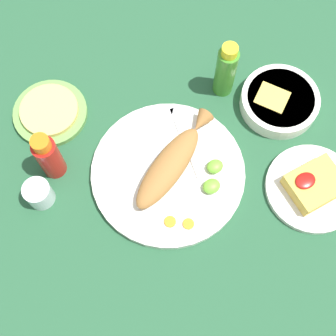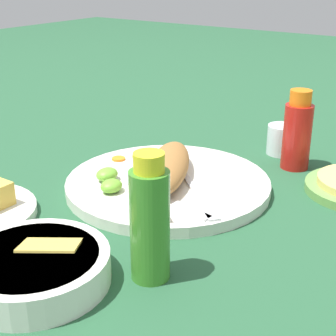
{
  "view_description": "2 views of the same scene",
  "coord_description": "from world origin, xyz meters",
  "px_view_note": "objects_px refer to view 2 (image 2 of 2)",
  "views": [
    {
      "loc": [
        0.18,
        0.33,
        0.98
      ],
      "look_at": [
        0.0,
        0.0,
        0.04
      ],
      "focal_mm": 50.0,
      "sensor_mm": 36.0,
      "label": 1
    },
    {
      "loc": [
        -0.65,
        -0.46,
        0.36
      ],
      "look_at": [
        0.0,
        0.0,
        0.04
      ],
      "focal_mm": 55.0,
      "sensor_mm": 36.0,
      "label": 2
    }
  ],
  "objects_px": {
    "fried_fish": "(167,170)",
    "guacamole_bowl": "(34,267)",
    "fork_far": "(170,201)",
    "hot_sauce_bottle_red": "(297,133)",
    "fork_near": "(199,197)",
    "salt_cup": "(282,141)",
    "hot_sauce_bottle_green": "(150,221)",
    "main_plate": "(168,184)"
  },
  "relations": [
    {
      "from": "fried_fish",
      "to": "guacamole_bowl",
      "type": "distance_m",
      "value": 0.3
    },
    {
      "from": "fork_near",
      "to": "salt_cup",
      "type": "xyz_separation_m",
      "value": [
        0.3,
        -0.0,
        0.01
      ]
    },
    {
      "from": "fried_fish",
      "to": "fork_near",
      "type": "bearing_deg",
      "value": -131.92
    },
    {
      "from": "hot_sauce_bottle_red",
      "to": "hot_sauce_bottle_green",
      "type": "bearing_deg",
      "value": 179.43
    },
    {
      "from": "fork_far",
      "to": "guacamole_bowl",
      "type": "bearing_deg",
      "value": -85.46
    },
    {
      "from": "hot_sauce_bottle_green",
      "to": "guacamole_bowl",
      "type": "bearing_deg",
      "value": 130.69
    },
    {
      "from": "fork_near",
      "to": "guacamole_bowl",
      "type": "xyz_separation_m",
      "value": [
        -0.28,
        0.06,
        0.0
      ]
    },
    {
      "from": "fork_near",
      "to": "fork_far",
      "type": "xyz_separation_m",
      "value": [
        -0.04,
        0.03,
        0.0
      ]
    },
    {
      "from": "fried_fish",
      "to": "fork_near",
      "type": "height_order",
      "value": "fried_fish"
    },
    {
      "from": "fried_fish",
      "to": "guacamole_bowl",
      "type": "height_order",
      "value": "fried_fish"
    },
    {
      "from": "fork_near",
      "to": "salt_cup",
      "type": "height_order",
      "value": "salt_cup"
    },
    {
      "from": "fork_far",
      "to": "salt_cup",
      "type": "distance_m",
      "value": 0.34
    },
    {
      "from": "main_plate",
      "to": "fork_far",
      "type": "relative_size",
      "value": 1.86
    },
    {
      "from": "hot_sauce_bottle_green",
      "to": "guacamole_bowl",
      "type": "xyz_separation_m",
      "value": [
        -0.09,
        0.11,
        -0.05
      ]
    },
    {
      "from": "fork_far",
      "to": "guacamole_bowl",
      "type": "height_order",
      "value": "guacamole_bowl"
    },
    {
      "from": "fork_near",
      "to": "fried_fish",
      "type": "bearing_deg",
      "value": -152.81
    },
    {
      "from": "hot_sauce_bottle_red",
      "to": "fork_far",
      "type": "bearing_deg",
      "value": 163.97
    },
    {
      "from": "main_plate",
      "to": "fork_far",
      "type": "distance_m",
      "value": 0.09
    },
    {
      "from": "fork_far",
      "to": "hot_sauce_bottle_red",
      "type": "bearing_deg",
      "value": 84.87
    },
    {
      "from": "fork_far",
      "to": "fried_fish",
      "type": "bearing_deg",
      "value": 139.36
    },
    {
      "from": "fork_near",
      "to": "salt_cup",
      "type": "bearing_deg",
      "value": 131.08
    },
    {
      "from": "main_plate",
      "to": "fork_far",
      "type": "xyz_separation_m",
      "value": [
        -0.07,
        -0.05,
        0.01
      ]
    },
    {
      "from": "hot_sauce_bottle_green",
      "to": "guacamole_bowl",
      "type": "distance_m",
      "value": 0.15
    },
    {
      "from": "fork_far",
      "to": "hot_sauce_bottle_red",
      "type": "xyz_separation_m",
      "value": [
        0.29,
        -0.08,
        0.05
      ]
    },
    {
      "from": "fork_near",
      "to": "hot_sauce_bottle_green",
      "type": "distance_m",
      "value": 0.21
    },
    {
      "from": "guacamole_bowl",
      "to": "main_plate",
      "type": "bearing_deg",
      "value": 4.86
    },
    {
      "from": "fork_near",
      "to": "hot_sauce_bottle_green",
      "type": "bearing_deg",
      "value": -33.59
    },
    {
      "from": "fried_fish",
      "to": "guacamole_bowl",
      "type": "bearing_deg",
      "value": 156.57
    },
    {
      "from": "fried_fish",
      "to": "hot_sauce_bottle_green",
      "type": "distance_m",
      "value": 0.25
    },
    {
      "from": "salt_cup",
      "to": "hot_sauce_bottle_green",
      "type": "bearing_deg",
      "value": -174.69
    },
    {
      "from": "main_plate",
      "to": "fried_fish",
      "type": "relative_size",
      "value": 1.31
    },
    {
      "from": "fork_near",
      "to": "hot_sauce_bottle_green",
      "type": "height_order",
      "value": "hot_sauce_bottle_green"
    },
    {
      "from": "fried_fish",
      "to": "hot_sauce_bottle_green",
      "type": "relative_size",
      "value": 1.63
    },
    {
      "from": "fork_near",
      "to": "hot_sauce_bottle_green",
      "type": "xyz_separation_m",
      "value": [
        -0.19,
        -0.05,
        0.06
      ]
    },
    {
      "from": "fork_far",
      "to": "hot_sauce_bottle_green",
      "type": "height_order",
      "value": "hot_sauce_bottle_green"
    },
    {
      "from": "guacamole_bowl",
      "to": "fried_fish",
      "type": "bearing_deg",
      "value": 3.84
    },
    {
      "from": "fried_fish",
      "to": "salt_cup",
      "type": "relative_size",
      "value": 4.44
    },
    {
      "from": "main_plate",
      "to": "fork_near",
      "type": "xyz_separation_m",
      "value": [
        -0.03,
        -0.08,
        0.01
      ]
    },
    {
      "from": "hot_sauce_bottle_green",
      "to": "guacamole_bowl",
      "type": "height_order",
      "value": "hot_sauce_bottle_green"
    },
    {
      "from": "fork_far",
      "to": "hot_sauce_bottle_green",
      "type": "xyz_separation_m",
      "value": [
        -0.15,
        -0.08,
        0.06
      ]
    },
    {
      "from": "fried_fish",
      "to": "guacamole_bowl",
      "type": "relative_size",
      "value": 1.44
    },
    {
      "from": "fried_fish",
      "to": "fork_far",
      "type": "xyz_separation_m",
      "value": [
        -0.06,
        -0.05,
        -0.02
      ]
    }
  ]
}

